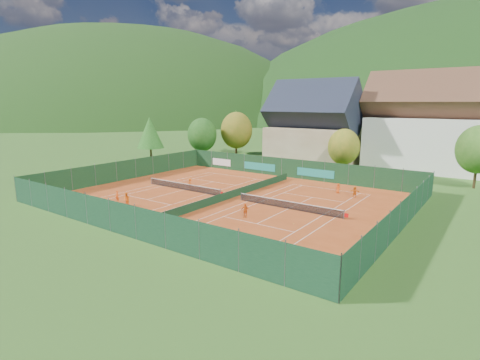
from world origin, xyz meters
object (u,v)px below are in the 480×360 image
(hotel_block_a, at_px, (430,128))
(player_left_far, at_px, (190,183))
(chalet, at_px, (313,130))
(ball_hopper, at_px, (271,245))
(player_right_near, at_px, (245,210))
(player_right_far_a, at_px, (338,188))
(player_left_near, at_px, (117,196))
(player_left_mid, at_px, (127,199))
(player_right_far_b, at_px, (355,192))

(hotel_block_a, relative_size, player_left_far, 16.07)
(chalet, relative_size, hotel_block_a, 0.75)
(ball_hopper, distance_m, player_right_near, 9.18)
(player_left_far, relative_size, player_right_far_a, 1.02)
(ball_hopper, bearing_deg, player_left_near, 173.96)
(chalet, xyz_separation_m, hotel_block_a, (19.00, 6.00, 0.76))
(chalet, xyz_separation_m, player_left_mid, (-4.65, -39.62, -5.84))
(ball_hopper, xyz_separation_m, player_left_near, (-22.70, 2.40, 0.13))
(chalet, distance_m, player_right_far_a, 24.14)
(chalet, bearing_deg, hotel_block_a, 17.53)
(chalet, bearing_deg, ball_hopper, -69.32)
(chalet, height_order, player_right_far_a, chalet)
(player_left_near, height_order, player_right_near, player_right_near)
(player_left_mid, bearing_deg, player_left_near, 168.13)
(ball_hopper, bearing_deg, player_right_near, 137.68)
(player_left_near, xyz_separation_m, player_left_mid, (2.38, -0.49, 0.10))
(player_left_mid, bearing_deg, player_right_near, 17.29)
(player_right_near, relative_size, player_right_far_a, 1.14)
(ball_hopper, height_order, player_left_mid, player_left_mid)
(player_right_near, xyz_separation_m, player_right_far_b, (6.38, 14.81, -0.04))
(player_left_mid, height_order, player_right_near, player_left_mid)
(player_left_far, height_order, player_right_far_a, player_left_far)
(player_left_far, bearing_deg, ball_hopper, 163.61)
(player_left_mid, bearing_deg, player_right_far_b, 43.56)
(player_left_mid, relative_size, player_right_far_a, 1.19)
(player_left_mid, relative_size, player_left_far, 1.16)
(player_left_far, bearing_deg, player_left_mid, 107.73)
(player_right_far_a, bearing_deg, hotel_block_a, -90.71)
(ball_hopper, distance_m, player_left_far, 24.44)
(ball_hopper, distance_m, player_right_far_a, 22.11)
(chalet, height_order, hotel_block_a, hotel_block_a)
(chalet, relative_size, player_right_far_a, 12.27)
(hotel_block_a, distance_m, ball_hopper, 48.13)
(player_right_far_b, bearing_deg, ball_hopper, 76.89)
(player_right_near, bearing_deg, player_left_near, 170.59)
(hotel_block_a, xyz_separation_m, ball_hopper, (-3.33, -47.53, -6.83))
(hotel_block_a, height_order, player_left_near, hotel_block_a)
(player_right_near, bearing_deg, chalet, 81.33)
(player_right_far_a, bearing_deg, player_left_far, 39.73)
(player_left_far, bearing_deg, player_right_far_a, -137.70)
(player_left_mid, xyz_separation_m, player_left_far, (-0.42, 11.02, -0.11))
(ball_hopper, bearing_deg, player_left_mid, 174.63)
(player_left_far, height_order, player_right_far_b, player_right_far_b)
(hotel_block_a, height_order, player_left_mid, hotel_block_a)
(hotel_block_a, bearing_deg, player_left_near, -119.98)
(hotel_block_a, bearing_deg, chalet, -162.47)
(chalet, distance_m, player_right_near, 36.91)
(hotel_block_a, bearing_deg, player_left_far, -124.82)
(player_left_mid, distance_m, player_right_far_a, 26.53)
(player_left_near, distance_m, player_left_mid, 2.43)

